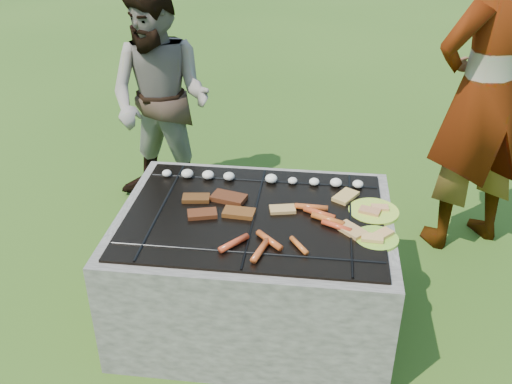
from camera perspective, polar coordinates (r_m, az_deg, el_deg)
lawn at (r=3.06m, az=-0.12°, el=-11.92°), size 60.00×60.00×0.00m
fire_pit at (r=2.88m, az=-0.12°, el=-7.73°), size 1.30×1.00×0.62m
mushrooms at (r=2.96m, az=0.22°, el=1.41°), size 1.05×0.06×0.04m
pork_slabs at (r=2.75m, az=-3.62°, el=-1.27°), size 0.38×0.28×0.02m
sausages at (r=2.56m, az=3.86°, el=-3.73°), size 0.57×0.48×0.03m
bread_on_grate at (r=2.72m, az=7.49°, el=-1.89°), size 0.46×0.45×0.02m
plate_far at (r=2.77m, az=11.67°, el=-1.90°), size 0.27×0.27×0.03m
plate_near at (r=2.58m, az=11.96°, el=-4.50°), size 0.23×0.23×0.03m
cook at (r=3.42m, az=22.04°, el=8.99°), size 0.82×0.72×1.90m
bystander at (r=3.75m, az=-9.51°, el=8.96°), size 0.83×0.71×1.47m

